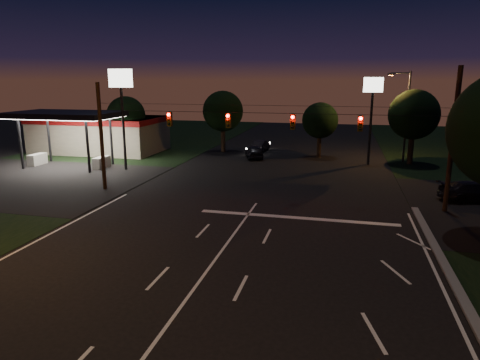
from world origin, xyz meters
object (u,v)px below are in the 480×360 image
(car_oncoming_b, at_px, (261,145))
(utility_pole_right, at_px, (444,211))
(car_oncoming_a, at_px, (254,152))
(car_cross, at_px, (475,192))

(car_oncoming_b, bearing_deg, utility_pole_right, 131.66)
(car_oncoming_a, height_order, car_oncoming_b, car_oncoming_a)
(car_oncoming_a, relative_size, car_oncoming_b, 1.05)
(car_oncoming_b, bearing_deg, car_oncoming_a, 97.03)
(utility_pole_right, relative_size, car_cross, 1.89)
(car_oncoming_b, relative_size, car_cross, 0.81)
(car_oncoming_a, bearing_deg, car_cross, 125.76)
(car_cross, bearing_deg, utility_pole_right, 127.69)
(utility_pole_right, distance_m, car_cross, 3.88)
(car_oncoming_a, distance_m, car_cross, 22.19)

